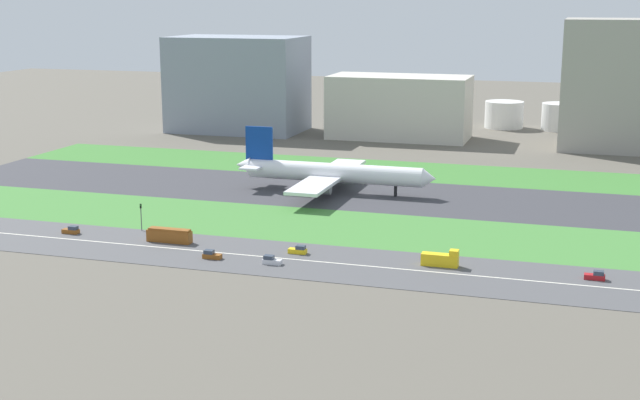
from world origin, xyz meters
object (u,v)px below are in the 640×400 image
Objects in this scene: airliner at (329,173)px; fuel_tank_centre at (559,117)px; car_5 at (211,255)px; fuel_tank_east at (627,116)px; terminal_building at (238,84)px; bus_0 at (169,235)px; office_tower at (617,84)px; car_3 at (596,276)px; truck_0 at (441,259)px; car_1 at (71,230)px; car_0 at (298,250)px; hangar_building at (399,107)px; fuel_tank_west at (504,115)px; traffic_light at (141,215)px; car_4 at (271,261)px.

fuel_tank_centre is (63.07, 159.00, -0.05)m from airliner.
car_5 is 256.56m from fuel_tank_east.
terminal_building reaches higher than airliner.
office_tower reaches higher than bus_0.
fuel_tank_centre is (140.44, 45.00, -15.13)m from terminal_building.
car_3 is (80.55, -68.00, -5.31)m from airliner.
fuel_tank_east is (45.62, 227.00, 5.96)m from truck_0.
car_1 is 228.40m from office_tower.
car_0 is 1.00× the size of car_1.
car_3 is at bearing -173.38° from car_5.
fuel_tank_west is at bearing 48.10° from hangar_building.
traffic_light is (16.00, 7.99, 3.37)m from car_1.
car_1 is 0.61× the size of traffic_light.
airliner reaches higher than car_1.
hangar_building is (75.02, 0.00, -7.83)m from terminal_building.
office_tower is (119.74, 174.01, 21.49)m from traffic_light.
office_tower is 3.22× the size of fuel_tank_centre.
fuel_tank_centre is at bearing 66.21° from traffic_light.
office_tower reaches higher than airliner.
car_4 is at bearing -165.05° from truck_0.
fuel_tank_east reaches higher than car_1.
terminal_building reaches higher than car_5.
car_0 is at bearing 0.00° from car_1.
traffic_light is (-114.01, 7.99, 3.37)m from car_3.
traffic_light is 0.45× the size of fuel_tank_centre.
airliner is at bearing -83.14° from car_4.
car_3 is at bearing -4.01° from traffic_light.
office_tower reaches higher than traffic_light.
car_5 is 246.80m from fuel_tank_centre.
hangar_building is (-11.73, 192.00, 12.56)m from car_4.
fuel_tank_west is (25.45, 227.00, 5.29)m from car_0.
fuel_tank_east is (141.91, 227.00, 6.71)m from car_1.
car_5 is at bearing -173.38° from car_3.
car_5 is at bearing -32.83° from traffic_light.
car_0 is (18.15, 10.00, 0.00)m from car_5.
car_1 is at bearing -9.65° from car_4.
bus_0 is at bearing -180.00° from car_0.
office_tower reaches higher than fuel_tank_centre.
car_0 is 240.74m from fuel_tank_east.
terminal_building reaches higher than car_0.
car_4 is 208.32m from office_tower.
car_3 is at bearing -91.80° from office_tower.
car_4 is 243.06m from fuel_tank_centre.
bus_0 is at bearing -95.98° from hangar_building.
car_3 is 231.01m from fuel_tank_west.
fuel_tank_west is at bearing 180.00° from fuel_tank_east.
car_0 is at bearing -63.70° from terminal_building.
car_5 is 14.95m from car_4.
car_0 is 0.09× the size of office_tower.
car_5 is at bearing 0.00° from car_4.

